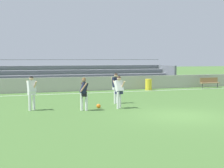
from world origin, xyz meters
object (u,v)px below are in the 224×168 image
(player_white_on_ball, at_px, (119,89))
(player_dark_dropping_back, at_px, (84,91))
(bleacher_stand, at_px, (75,76))
(trash_bin, at_px, (149,85))
(soccer_ball, at_px, (99,106))
(player_white_wide_left, at_px, (32,90))
(player_dark_challenging, at_px, (116,85))
(bench_far_right, at_px, (210,82))

(player_white_on_ball, height_order, player_dark_dropping_back, player_white_on_ball)
(bleacher_stand, xyz_separation_m, player_white_on_ball, (-0.44, -11.91, -0.06))
(trash_bin, relative_size, player_dark_dropping_back, 0.56)
(player_white_on_ball, distance_m, soccer_ball, 1.37)
(player_white_wide_left, distance_m, player_dark_challenging, 4.88)
(trash_bin, bearing_deg, player_dark_challenging, -128.67)
(trash_bin, xyz_separation_m, player_dark_dropping_back, (-7.55, -8.36, 0.51))
(trash_bin, height_order, player_dark_challenging, player_dark_challenging)
(player_white_wide_left, height_order, player_dark_challenging, player_dark_challenging)
(player_white_wide_left, xyz_separation_m, player_dark_challenging, (4.78, 0.98, 0.01))
(player_white_on_ball, xyz_separation_m, player_dark_dropping_back, (-1.87, -0.09, -0.02))
(bench_far_right, height_order, player_dark_dropping_back, player_dark_dropping_back)
(bleacher_stand, xyz_separation_m, trash_bin, (5.25, -3.63, -0.59))
(bleacher_stand, height_order, player_white_wide_left, bleacher_stand)
(bench_far_right, relative_size, trash_bin, 1.98)
(bleacher_stand, bearing_deg, bench_far_right, -18.00)
(player_dark_challenging, distance_m, soccer_ball, 2.22)
(bench_far_right, relative_size, player_white_on_ball, 1.08)
(player_dark_dropping_back, bearing_deg, bench_far_right, 31.99)
(trash_bin, relative_size, soccer_ball, 4.13)
(trash_bin, bearing_deg, player_white_on_ball, -124.47)
(bleacher_stand, xyz_separation_m, bench_far_right, (11.11, -3.61, -0.50))
(bench_far_right, bearing_deg, player_white_on_ball, -144.31)
(bench_far_right, distance_m, player_dark_dropping_back, 15.83)
(player_dark_dropping_back, bearing_deg, player_white_on_ball, 2.61)
(player_white_on_ball, xyz_separation_m, player_white_wide_left, (-4.28, 0.82, 0.03))
(bleacher_stand, relative_size, player_white_wide_left, 10.50)
(bleacher_stand, height_order, player_dark_dropping_back, bleacher_stand)
(player_dark_dropping_back, height_order, soccer_ball, player_dark_dropping_back)
(player_white_on_ball, height_order, soccer_ball, player_white_on_ball)
(bleacher_stand, distance_m, player_white_on_ball, 11.91)
(player_dark_challenging, bearing_deg, player_white_wide_left, -168.40)
(trash_bin, height_order, player_white_on_ball, player_white_on_ball)
(bench_far_right, distance_m, player_dark_challenging, 12.83)
(bleacher_stand, height_order, player_white_on_ball, bleacher_stand)
(bench_far_right, bearing_deg, bleacher_stand, 162.00)
(trash_bin, bearing_deg, soccer_ball, -130.21)
(player_dark_dropping_back, relative_size, player_white_wide_left, 0.96)
(bench_far_right, relative_size, soccer_ball, 8.18)
(player_white_on_ball, relative_size, player_dark_dropping_back, 1.02)
(trash_bin, distance_m, player_dark_dropping_back, 11.28)
(bench_far_right, bearing_deg, soccer_ball, -147.79)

